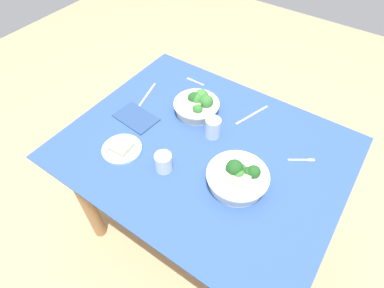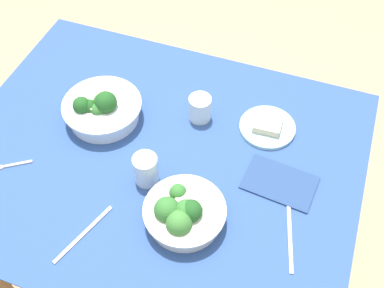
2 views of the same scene
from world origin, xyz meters
name	(u,v)px [view 2 (image 2 of 2)]	position (x,y,z in m)	size (l,w,h in m)	color
ground_plane	(166,264)	(0.00, 0.00, 0.00)	(6.00, 6.00, 0.00)	tan
dining_table	(158,181)	(0.00, 0.00, 0.63)	(1.19, 0.95, 0.76)	#2D4C84
broccoli_bowl_far	(102,109)	(-0.21, 0.08, 0.80)	(0.24, 0.24, 0.11)	white
broccoli_bowl_near	(183,213)	(0.15, -0.17, 0.80)	(0.22, 0.22, 0.10)	silver
bread_side_plate	(268,126)	(0.28, 0.22, 0.77)	(0.17, 0.17, 0.04)	#99C6D1
water_glass_center	(146,169)	(0.01, -0.08, 0.80)	(0.07, 0.07, 0.09)	silver
water_glass_side	(200,108)	(0.07, 0.19, 0.80)	(0.07, 0.07, 0.08)	silver
fork_by_far_bowl	(11,165)	(-0.38, -0.17, 0.76)	(0.10, 0.07, 0.00)	#B7B7BC
table_knife_left	(290,235)	(0.43, -0.12, 0.76)	(0.21, 0.01, 0.00)	#B7B7BC
table_knife_right	(83,234)	(-0.08, -0.30, 0.76)	(0.21, 0.01, 0.00)	#B7B7BC
napkin_folded_upper	(280,183)	(0.37, 0.03, 0.76)	(0.20, 0.13, 0.01)	navy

